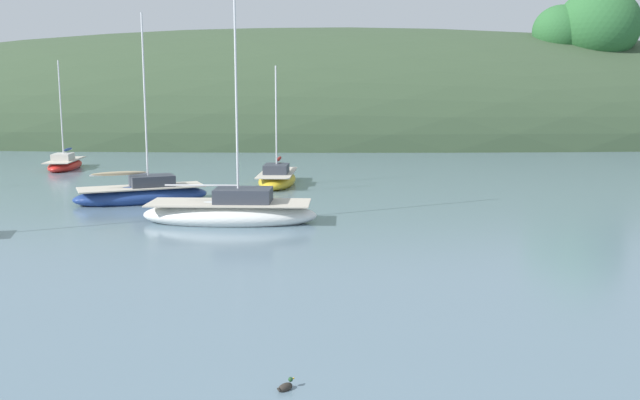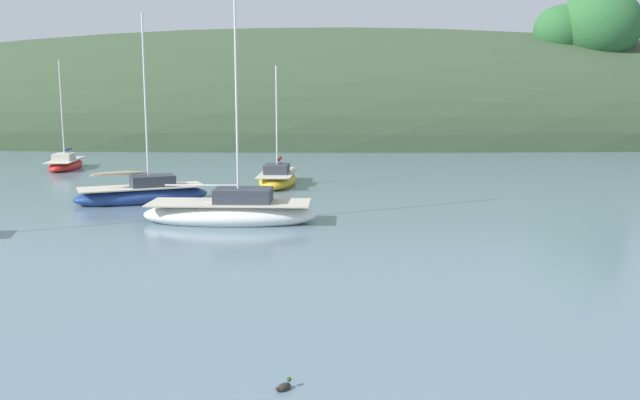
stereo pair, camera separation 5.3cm
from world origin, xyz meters
The scene contains 6 objects.
far_shoreline_hill centered at (0.18, 72.78, 0.09)m, with size 150.00×36.00×28.63m.
sailboat_navy_dinghy centered at (-8.93, 26.79, 0.41)m, with size 6.93×4.69×9.48m.
sailboat_cream_ketch centered at (-2.67, 33.32, 0.38)m, with size 2.32×6.28×7.17m.
sailboat_grey_yawl centered at (-3.77, 21.44, 0.44)m, with size 7.41×2.69×10.12m.
sailboat_yellow_far centered at (-18.42, 41.53, 0.36)m, with size 2.41×5.69×7.82m.
duck_trailing centered at (-0.50, 5.04, 0.05)m, with size 0.36×0.38×0.24m.
Camera 1 is at (0.26, -6.96, 5.47)m, focal length 38.50 mm.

